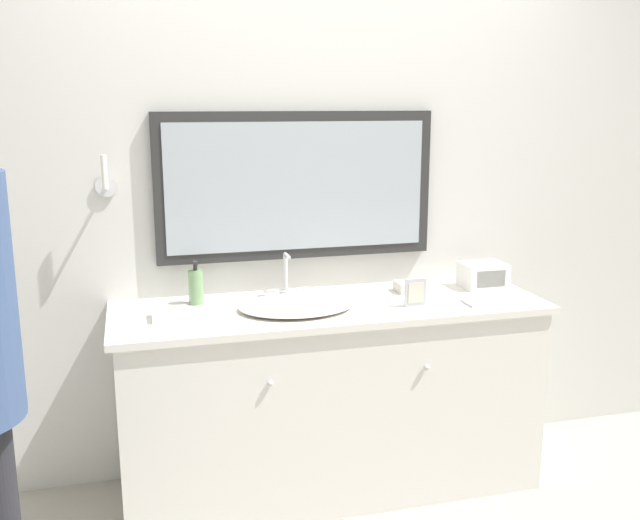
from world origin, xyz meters
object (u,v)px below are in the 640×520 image
object	(u,v)px
appliance_box	(483,275)
picture_frame	(415,293)
sink_basin	(296,304)
soap_bottle	(196,286)

from	to	relation	value
appliance_box	picture_frame	xyz separation A→B (m)	(-0.43, -0.22, 0.00)
sink_basin	appliance_box	world-z (taller)	sink_basin
sink_basin	appliance_box	xyz separation A→B (m)	(0.94, 0.12, 0.04)
sink_basin	picture_frame	distance (m)	0.51
sink_basin	picture_frame	world-z (taller)	sink_basin
soap_bottle	sink_basin	bearing A→B (deg)	-24.44
sink_basin	picture_frame	size ratio (longest dim) A/B	4.02
sink_basin	soap_bottle	bearing A→B (deg)	155.56
appliance_box	soap_bottle	bearing A→B (deg)	177.35
soap_bottle	picture_frame	bearing A→B (deg)	-17.30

